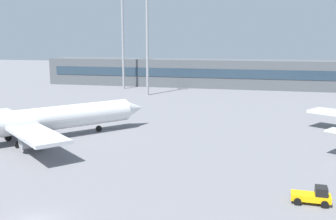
{
  "coord_description": "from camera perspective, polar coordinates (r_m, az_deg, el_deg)",
  "views": [
    {
      "loc": [
        18.74,
        -27.18,
        15.38
      ],
      "look_at": [
        1.61,
        40.0,
        3.0
      ],
      "focal_mm": 42.19,
      "sensor_mm": 36.0,
      "label": 1
    }
  ],
  "objects": [
    {
      "name": "ground_plane",
      "position": [
        71.42,
        -1.25,
        -2.31
      ],
      "size": [
        400.0,
        400.0,
        0.0
      ],
      "primitive_type": "plane",
      "color": "slate"
    },
    {
      "name": "terminal_building",
      "position": [
        131.39,
        6.08,
        5.32
      ],
      "size": [
        111.14,
        12.13,
        9.0
      ],
      "color": "#4C5156",
      "rests_on": "ground_plane"
    },
    {
      "name": "airplane_near",
      "position": [
        63.28,
        -19.74,
        -1.6
      ],
      "size": [
        29.53,
        34.68,
        10.41
      ],
      "color": "silver",
      "rests_on": "ground_plane"
    },
    {
      "name": "baggage_tug_yellow",
      "position": [
        40.66,
        20.28,
        -11.55
      ],
      "size": [
        3.65,
        1.91,
        1.75
      ],
      "color": "#F2B20C",
      "rests_on": "ground_plane"
    },
    {
      "name": "floodlight_tower_west",
      "position": [
        125.76,
        -6.55,
        10.77
      ],
      "size": [
        3.2,
        0.8,
        29.73
      ],
      "color": "gray",
      "rests_on": "ground_plane"
    },
    {
      "name": "floodlight_tower_east",
      "position": [
        110.37,
        -3.03,
        10.86
      ],
      "size": [
        3.2,
        0.8,
        29.5
      ],
      "color": "gray",
      "rests_on": "ground_plane"
    }
  ]
}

